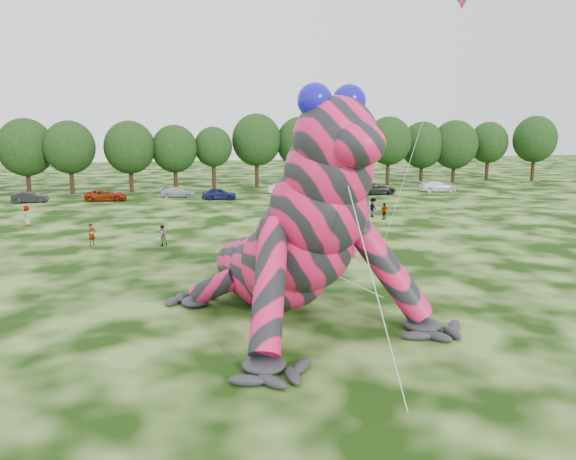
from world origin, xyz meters
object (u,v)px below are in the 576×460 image
at_px(car_5, 285,188).
at_px(spectator_4, 27,216).
at_px(tree_10, 257,151).
at_px(car_7, 438,186).
at_px(tree_14, 422,152).
at_px(car_4, 219,194).
at_px(spectator_1, 162,235).
at_px(spectator_2, 373,207).
at_px(spectator_5, 322,238).
at_px(tree_17, 534,149).
at_px(spectator_3, 384,211).
at_px(flying_kite, 456,18).
at_px(inflatable_gecko, 270,200).
at_px(tree_8, 175,158).
at_px(tree_15, 454,151).
at_px(tree_11, 300,152).
at_px(tree_12, 342,155).
at_px(spectator_0, 92,235).
at_px(car_3, 178,192).
at_px(tree_13, 388,151).
at_px(tree_16, 488,151).
at_px(car_6, 377,189).
at_px(tree_6, 70,157).
at_px(tree_5, 26,156).
at_px(car_2, 106,195).
at_px(tree_7, 130,157).
at_px(car_1, 30,197).
at_px(tree_9, 214,158).

xyz_separation_m(car_5, spectator_4, (-28.08, -16.94, 0.19)).
height_order(tree_10, car_7, tree_10).
relative_size(tree_14, car_5, 2.16).
relative_size(tree_10, car_4, 2.52).
xyz_separation_m(spectator_1, spectator_2, (20.53, 8.56, 0.15)).
bearing_deg(spectator_5, tree_17, 172.83).
bearing_deg(spectator_3, flying_kite, 60.52).
relative_size(inflatable_gecko, spectator_5, 13.60).
xyz_separation_m(tree_8, car_7, (34.21, -9.83, -3.75)).
bearing_deg(tree_15, tree_11, 179.02).
xyz_separation_m(tree_12, spectator_3, (-6.08, -29.59, -3.68)).
bearing_deg(car_5, spectator_0, 151.64).
xyz_separation_m(car_3, spectator_4, (-14.29, -16.89, 0.28)).
bearing_deg(tree_13, tree_16, 6.99).
bearing_deg(car_7, car_6, 100.41).
relative_size(spectator_1, spectator_3, 0.99).
bearing_deg(tree_13, tree_6, -179.43).
distance_m(tree_5, car_3, 21.10).
relative_size(flying_kite, car_6, 3.32).
bearing_deg(car_6, tree_13, -34.15).
xyz_separation_m(car_2, spectator_1, (5.75, -27.18, 0.11)).
distance_m(tree_7, spectator_3, 37.59).
bearing_deg(spectator_2, tree_15, 5.00).
xyz_separation_m(car_1, spectator_4, (2.69, -16.02, 0.27)).
xyz_separation_m(tree_9, tree_11, (12.72, 0.85, 0.70)).
xyz_separation_m(flying_kite, spectator_0, (-21.63, 13.69, -14.12)).
bearing_deg(car_5, tree_12, -43.16).
xyz_separation_m(car_5, car_6, (11.45, -3.34, -0.01)).
distance_m(tree_7, car_4, 15.28).
height_order(tree_9, car_7, tree_9).
bearing_deg(car_6, car_7, -89.81).
bearing_deg(spectator_0, car_7, -12.67).
xyz_separation_m(spectator_4, spectator_5, (22.95, -15.59, -0.13)).
bearing_deg(tree_7, tree_10, 5.80).
bearing_deg(spectator_1, spectator_3, 175.87).
xyz_separation_m(car_2, spectator_4, (-5.81, -15.49, 0.23)).
bearing_deg(car_1, tree_13, -79.55).
height_order(tree_11, spectator_3, tree_11).
bearing_deg(tree_14, car_4, -159.62).
xyz_separation_m(tree_12, car_5, (-10.56, -7.86, -3.77)).
bearing_deg(spectator_2, tree_11, 46.15).
distance_m(tree_8, spectator_2, 32.62).
height_order(tree_7, tree_13, tree_13).
bearing_deg(car_5, spectator_5, -178.79).
distance_m(tree_16, car_4, 47.05).
relative_size(tree_12, tree_14, 0.95).
height_order(tree_14, spectator_4, tree_14).
height_order(flying_kite, spectator_4, flying_kite).
bearing_deg(tree_12, inflatable_gecko, -113.04).
height_order(tree_9, spectator_4, tree_9).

